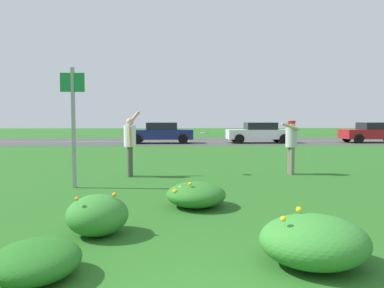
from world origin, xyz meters
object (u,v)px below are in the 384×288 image
(car_red_leftmost, at_px, (374,132))
(car_white_center_left, at_px, (259,133))
(sign_post_near_path, at_px, (73,116))
(frisbee_pale_blue, at_px, (205,133))
(person_catcher_red_cap_gray_shirt, at_px, (291,142))
(car_navy_center_right, at_px, (161,133))
(person_thrower_white_shirt, at_px, (130,141))

(car_red_leftmost, xyz_separation_m, car_white_center_left, (-8.36, 0.00, 0.00))
(sign_post_near_path, distance_m, frisbee_pale_blue, 3.87)
(sign_post_near_path, xyz_separation_m, person_catcher_red_cap_gray_shirt, (5.83, 1.92, -0.74))
(frisbee_pale_blue, distance_m, car_navy_center_right, 15.09)
(sign_post_near_path, relative_size, car_red_leftmost, 0.63)
(person_thrower_white_shirt, xyz_separation_m, frisbee_pale_blue, (2.16, 0.28, 0.22))
(sign_post_near_path, height_order, car_navy_center_right, sign_post_near_path)
(car_red_leftmost, bearing_deg, person_thrower_white_shirt, -135.76)
(sign_post_near_path, xyz_separation_m, person_thrower_white_shirt, (1.12, 1.72, -0.70))
(person_catcher_red_cap_gray_shirt, distance_m, frisbee_pale_blue, 2.57)
(person_thrower_white_shirt, distance_m, car_navy_center_right, 15.27)
(person_catcher_red_cap_gray_shirt, distance_m, car_white_center_left, 15.29)
(frisbee_pale_blue, height_order, car_navy_center_right, car_navy_center_right)
(sign_post_near_path, distance_m, car_red_leftmost, 23.90)
(person_thrower_white_shirt, relative_size, car_navy_center_right, 0.42)
(person_thrower_white_shirt, height_order, car_navy_center_right, person_thrower_white_shirt)
(person_catcher_red_cap_gray_shirt, relative_size, car_navy_center_right, 0.35)
(person_thrower_white_shirt, bearing_deg, frisbee_pale_blue, 7.49)
(sign_post_near_path, relative_size, person_catcher_red_cap_gray_shirt, 1.78)
(car_white_center_left, bearing_deg, person_catcher_red_cap_gray_shirt, -99.75)
(sign_post_near_path, bearing_deg, car_navy_center_right, 85.06)
(person_thrower_white_shirt, bearing_deg, sign_post_near_path, -122.93)
(car_red_leftmost, xyz_separation_m, car_navy_center_right, (-15.32, 0.00, 0.00))
(person_thrower_white_shirt, distance_m, person_catcher_red_cap_gray_shirt, 4.72)
(car_navy_center_right, bearing_deg, person_catcher_red_cap_gray_shirt, -73.84)
(sign_post_near_path, distance_m, car_navy_center_right, 17.08)
(person_thrower_white_shirt, relative_size, car_white_center_left, 0.42)
(car_white_center_left, xyz_separation_m, car_navy_center_right, (-6.95, 0.00, 0.00))
(person_catcher_red_cap_gray_shirt, bearing_deg, car_navy_center_right, 106.16)
(frisbee_pale_blue, xyz_separation_m, car_navy_center_right, (-1.81, 14.98, -0.49))
(person_thrower_white_shirt, xyz_separation_m, car_navy_center_right, (0.35, 15.26, -0.26))
(person_catcher_red_cap_gray_shirt, height_order, car_navy_center_right, person_catcher_red_cap_gray_shirt)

